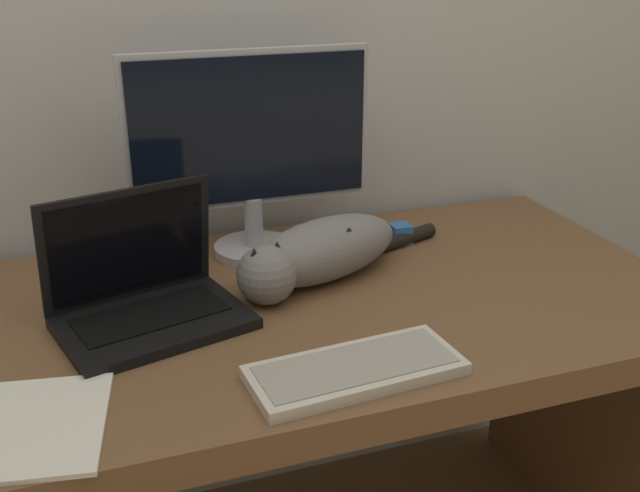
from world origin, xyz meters
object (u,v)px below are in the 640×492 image
object	(u,v)px
external_keyboard	(354,370)
laptop	(146,297)
cat	(318,252)
monitor	(251,146)

from	to	relation	value
external_keyboard	laptop	bearing A→B (deg)	129.96
cat	monitor	bearing A→B (deg)	94.84
laptop	external_keyboard	distance (m)	0.41
monitor	external_keyboard	distance (m)	0.59
monitor	laptop	bearing A→B (deg)	-137.12
external_keyboard	cat	size ratio (longest dim) A/B	0.68
monitor	cat	world-z (taller)	monitor
laptop	monitor	bearing A→B (deg)	28.10
laptop	external_keyboard	bearing A→B (deg)	-60.65
monitor	laptop	size ratio (longest dim) A/B	1.41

